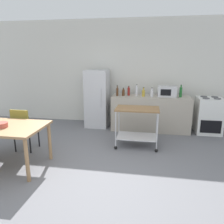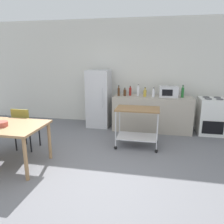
{
  "view_description": "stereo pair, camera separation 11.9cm",
  "coord_description": "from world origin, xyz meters",
  "px_view_note": "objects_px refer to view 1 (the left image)",
  "views": [
    {
      "loc": [
        0.85,
        -3.01,
        1.88
      ],
      "look_at": [
        0.12,
        1.2,
        0.8
      ],
      "focal_mm": 34.82,
      "sensor_mm": 36.0,
      "label": 1
    },
    {
      "loc": [
        0.96,
        -2.98,
        1.88
      ],
      "look_at": [
        0.12,
        1.2,
        0.8
      ],
      "focal_mm": 34.82,
      "sensor_mm": 36.0,
      "label": 2
    }
  ],
  "objects_px": {
    "bottle_sesame_oil": "(123,92)",
    "fruit_bowl": "(1,125)",
    "dining_table": "(1,130)",
    "bottle_soy_sauce": "(137,91)",
    "microwave": "(167,91)",
    "bottle_hot_sauce": "(129,91)",
    "chair_olive": "(24,127)",
    "kitchen_cart": "(137,121)",
    "bottle_wine": "(181,92)",
    "bottle_sparkling_water": "(117,92)",
    "stove_oven": "(208,115)",
    "bottle_olive_oil": "(143,93)",
    "refrigerator": "(97,99)",
    "bottle_soda": "(152,93)"
  },
  "relations": [
    {
      "from": "bottle_sparkling_water",
      "to": "stove_oven",
      "type": "bearing_deg",
      "value": 2.15
    },
    {
      "from": "dining_table",
      "to": "bottle_olive_oil",
      "type": "bearing_deg",
      "value": 45.91
    },
    {
      "from": "fruit_bowl",
      "to": "stove_oven",
      "type": "bearing_deg",
      "value": 33.23
    },
    {
      "from": "chair_olive",
      "to": "refrigerator",
      "type": "bearing_deg",
      "value": -118.56
    },
    {
      "from": "dining_table",
      "to": "bottle_wine",
      "type": "relative_size",
      "value": 4.81
    },
    {
      "from": "dining_table",
      "to": "fruit_bowl",
      "type": "relative_size",
      "value": 7.36
    },
    {
      "from": "dining_table",
      "to": "kitchen_cart",
      "type": "relative_size",
      "value": 1.65
    },
    {
      "from": "bottle_sparkling_water",
      "to": "bottle_sesame_oil",
      "type": "xyz_separation_m",
      "value": [
        0.15,
        0.04,
        -0.03
      ]
    },
    {
      "from": "bottle_olive_oil",
      "to": "fruit_bowl",
      "type": "relative_size",
      "value": 1.17
    },
    {
      "from": "bottle_olive_oil",
      "to": "bottle_soy_sauce",
      "type": "bearing_deg",
      "value": 164.5
    },
    {
      "from": "stove_oven",
      "to": "bottle_soda",
      "type": "xyz_separation_m",
      "value": [
        -1.44,
        -0.08,
        0.54
      ]
    },
    {
      "from": "bottle_hot_sauce",
      "to": "bottle_olive_oil",
      "type": "bearing_deg",
      "value": -13.46
    },
    {
      "from": "chair_olive",
      "to": "bottle_sesame_oil",
      "type": "xyz_separation_m",
      "value": [
        1.81,
        1.76,
        0.47
      ]
    },
    {
      "from": "bottle_sesame_oil",
      "to": "bottle_soy_sauce",
      "type": "height_order",
      "value": "bottle_soy_sauce"
    },
    {
      "from": "bottle_hot_sauce",
      "to": "fruit_bowl",
      "type": "relative_size",
      "value": 1.23
    },
    {
      "from": "kitchen_cart",
      "to": "bottle_sesame_oil",
      "type": "xyz_separation_m",
      "value": [
        -0.44,
        1.15,
        0.41
      ]
    },
    {
      "from": "bottle_sparkling_water",
      "to": "microwave",
      "type": "distance_m",
      "value": 1.27
    },
    {
      "from": "dining_table",
      "to": "bottle_sesame_oil",
      "type": "distance_m",
      "value": 3.06
    },
    {
      "from": "dining_table",
      "to": "bottle_soy_sauce",
      "type": "xyz_separation_m",
      "value": [
        2.16,
        2.46,
        0.36
      ]
    },
    {
      "from": "chair_olive",
      "to": "bottle_soda",
      "type": "bearing_deg",
      "value": -144.7
    },
    {
      "from": "kitchen_cart",
      "to": "fruit_bowl",
      "type": "height_order",
      "value": "kitchen_cart"
    },
    {
      "from": "stove_oven",
      "to": "fruit_bowl",
      "type": "xyz_separation_m",
      "value": [
        -3.9,
        -2.55,
        0.34
      ]
    },
    {
      "from": "bottle_soy_sauce",
      "to": "chair_olive",
      "type": "bearing_deg",
      "value": -140.23
    },
    {
      "from": "chair_olive",
      "to": "bottle_hot_sauce",
      "type": "distance_m",
      "value": 2.72
    },
    {
      "from": "dining_table",
      "to": "bottle_soy_sauce",
      "type": "bearing_deg",
      "value": 48.72
    },
    {
      "from": "bottle_olive_oil",
      "to": "fruit_bowl",
      "type": "height_order",
      "value": "bottle_olive_oil"
    },
    {
      "from": "chair_olive",
      "to": "kitchen_cart",
      "type": "distance_m",
      "value": 2.33
    },
    {
      "from": "bottle_sesame_oil",
      "to": "dining_table",
      "type": "bearing_deg",
      "value": -126.77
    },
    {
      "from": "bottle_wine",
      "to": "fruit_bowl",
      "type": "height_order",
      "value": "bottle_wine"
    },
    {
      "from": "bottle_sesame_oil",
      "to": "bottle_olive_oil",
      "type": "bearing_deg",
      "value": -2.17
    },
    {
      "from": "refrigerator",
      "to": "bottle_hot_sauce",
      "type": "bearing_deg",
      "value": -3.32
    },
    {
      "from": "dining_table",
      "to": "stove_oven",
      "type": "distance_m",
      "value": 4.7
    },
    {
      "from": "microwave",
      "to": "bottle_sparkling_water",
      "type": "bearing_deg",
      "value": -174.39
    },
    {
      "from": "dining_table",
      "to": "bottle_sesame_oil",
      "type": "relative_size",
      "value": 7.21
    },
    {
      "from": "bottle_sparkling_water",
      "to": "bottle_soy_sauce",
      "type": "relative_size",
      "value": 0.93
    },
    {
      "from": "microwave",
      "to": "fruit_bowl",
      "type": "distance_m",
      "value": 3.85
    },
    {
      "from": "refrigerator",
      "to": "bottle_soda",
      "type": "height_order",
      "value": "refrigerator"
    },
    {
      "from": "bottle_sparkling_water",
      "to": "chair_olive",
      "type": "bearing_deg",
      "value": -133.93
    },
    {
      "from": "dining_table",
      "to": "fruit_bowl",
      "type": "distance_m",
      "value": 0.17
    },
    {
      "from": "stove_oven",
      "to": "bottle_soy_sauce",
      "type": "height_order",
      "value": "bottle_soy_sauce"
    },
    {
      "from": "kitchen_cart",
      "to": "bottle_olive_oil",
      "type": "relative_size",
      "value": 3.81
    },
    {
      "from": "bottle_soda",
      "to": "fruit_bowl",
      "type": "distance_m",
      "value": 3.5
    },
    {
      "from": "bottle_sesame_oil",
      "to": "bottle_wine",
      "type": "height_order",
      "value": "bottle_wine"
    },
    {
      "from": "bottle_olive_oil",
      "to": "microwave",
      "type": "bearing_deg",
      "value": 9.56
    },
    {
      "from": "bottle_hot_sauce",
      "to": "dining_table",
      "type": "bearing_deg",
      "value": -127.88
    },
    {
      "from": "bottle_olive_oil",
      "to": "microwave",
      "type": "distance_m",
      "value": 0.6
    },
    {
      "from": "bottle_sesame_oil",
      "to": "fruit_bowl",
      "type": "height_order",
      "value": "bottle_sesame_oil"
    },
    {
      "from": "refrigerator",
      "to": "bottle_sesame_oil",
      "type": "height_order",
      "value": "refrigerator"
    },
    {
      "from": "kitchen_cart",
      "to": "bottle_soda",
      "type": "height_order",
      "value": "bottle_soda"
    },
    {
      "from": "bottle_sesame_oil",
      "to": "microwave",
      "type": "xyz_separation_m",
      "value": [
        1.11,
        0.08,
        0.04
      ]
    }
  ]
}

